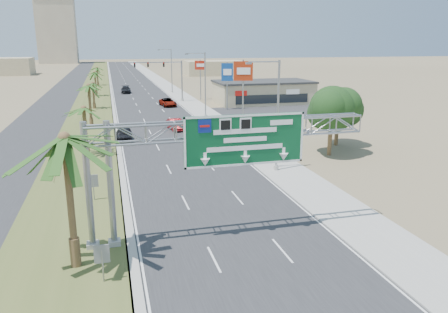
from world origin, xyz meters
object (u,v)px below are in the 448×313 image
Objects in this scene: car_left_lane at (124,134)px; car_right_lane at (168,102)px; car_mid_lane at (176,125)px; sign_gantry at (217,139)px; pole_sign_red_near at (243,76)px; car_far at (126,90)px; pole_sign_red_far at (200,68)px; signal_mast at (172,77)px; pole_sign_blue at (227,74)px; palm_near at (64,139)px; store_building at (263,93)px.

car_left_lane is 29.12m from car_right_lane.
sign_gantry is at bearing -101.86° from car_mid_lane.
pole_sign_red_near is at bearing 69.99° from sign_gantry.
car_far is 22.23m from pole_sign_red_far.
pole_sign_red_far is at bearing 67.38° from car_left_lane.
pole_sign_red_near is at bearing -82.41° from signal_mast.
pole_sign_blue reaches higher than car_mid_lane.
palm_near is 37.68m from car_mid_lane.
palm_near is 56.00m from pole_sign_blue.
signal_mast is 33.28m from pole_sign_red_near.
palm_near is at bearing -114.24° from car_mid_lane.
sign_gantry reaches higher than car_right_lane.
palm_near reaches higher than sign_gantry.
pole_sign_blue is (-9.00, -6.60, 4.13)m from store_building.
car_far reaches higher than car_mid_lane.
car_mid_lane is (-3.67, -28.38, -4.12)m from signal_mast.
car_mid_lane is at bearing -126.04° from pole_sign_blue.
pole_sign_blue is at bearing -83.44° from pole_sign_red_far.
store_building is 34.66m from car_far.
car_far is 52.84m from pole_sign_red_near.
pole_sign_red_far is (6.16, 1.95, 1.50)m from signal_mast.
store_building is at bearing 61.72° from palm_near.
pole_sign_blue reaches higher than car_left_lane.
signal_mast is 20.18m from car_far.
pole_sign_red_far is at bearing 87.09° from pole_sign_red_near.
car_left_lane is at bearing -177.62° from pole_sign_red_near.
car_left_lane is 1.08× the size of car_mid_lane.
store_building is 4.05× the size of car_mid_lane.
pole_sign_blue is (3.44, 20.33, -1.27)m from pole_sign_red_near.
sign_gantry is 3.14× the size of car_far.
palm_near is at bearing -108.81° from car_right_lane.
store_building is 30.15m from pole_sign_red_near.
sign_gantry is 2.01× the size of palm_near.
car_right_lane is (-18.49, 0.15, -1.28)m from store_building.
palm_near is 59.84m from car_right_lane.
pole_sign_blue is at bearing 74.13° from sign_gantry.
palm_near is (-8.14, -1.93, 0.87)m from sign_gantry.
palm_near reaches higher than car_far.
store_building is 18.54m from car_right_lane.
pole_sign_blue reaches higher than car_far.
sign_gantry is 3.77× the size of car_mid_lane.
car_left_lane is 39.65m from pole_sign_red_far.
sign_gantry is 0.93× the size of store_building.
pole_sign_blue is at bearing -143.76° from store_building.
car_mid_lane is at bearing -97.37° from signal_mast.
car_left_lane is (-27.50, -27.55, -1.18)m from store_building.
car_mid_lane is 0.55× the size of pole_sign_red_far.
car_right_lane is at bearing -105.93° from signal_mast.
pole_sign_blue reaches higher than store_building.
sign_gantry is 62.37m from signal_mast.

